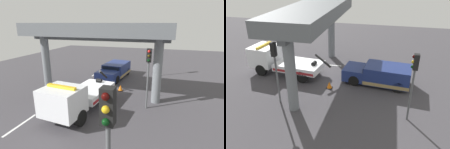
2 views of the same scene
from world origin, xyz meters
TOP-DOWN VIEW (x-y plane):
  - ground_plane at (0.00, 0.00)m, footprint 60.00×40.00m
  - lane_stripe_west at (-6.00, -2.66)m, footprint 2.60×0.16m
  - lane_stripe_mid at (0.00, -2.66)m, footprint 2.60×0.16m
  - lane_stripe_east at (6.00, -2.66)m, footprint 2.60×0.16m
  - tow_truck_white at (3.65, -0.08)m, footprint 7.34×2.97m
  - towed_van_green at (-5.03, 0.01)m, footprint 5.38×2.67m
  - overpass_structure at (0.23, 0.00)m, footprint 3.60×11.72m
  - traffic_light_near at (-6.98, 4.32)m, footprint 0.39×0.32m
  - traffic_light_far at (1.52, 4.32)m, footprint 0.39×0.32m
  - traffic_cone_orange at (-1.31, 1.65)m, footprint 0.46×0.46m

SIDE VIEW (x-z plane):
  - ground_plane at x=0.00m, z-range -0.10..0.00m
  - lane_stripe_west at x=-6.00m, z-range 0.00..0.01m
  - lane_stripe_mid at x=0.00m, z-range 0.00..0.01m
  - lane_stripe_east at x=6.00m, z-range 0.00..0.01m
  - traffic_cone_orange at x=-1.31m, z-range -0.02..0.53m
  - towed_van_green at x=-5.03m, z-range -0.01..1.57m
  - tow_truck_white at x=3.65m, z-range -0.03..2.43m
  - traffic_light_near at x=-6.98m, z-range 0.98..5.25m
  - traffic_light_far at x=1.52m, z-range 0.99..5.29m
  - overpass_structure at x=0.23m, z-range 2.16..8.10m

